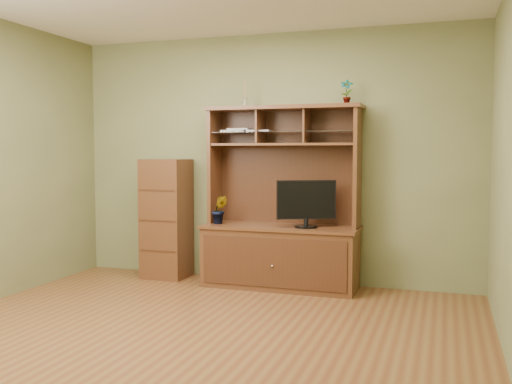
% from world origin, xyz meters
% --- Properties ---
extents(room, '(4.54, 4.04, 2.74)m').
position_xyz_m(room, '(0.00, 0.00, 1.35)').
color(room, brown).
rests_on(room, ground).
extents(media_hutch, '(1.66, 0.61, 1.90)m').
position_xyz_m(media_hutch, '(0.20, 1.73, 0.52)').
color(media_hutch, '#462914').
rests_on(media_hutch, room).
extents(monitor, '(0.57, 0.32, 0.48)m').
position_xyz_m(monitor, '(0.49, 1.65, 0.91)').
color(monitor, black).
rests_on(monitor, media_hutch).
extents(orchid_plant, '(0.20, 0.18, 0.30)m').
position_xyz_m(orchid_plant, '(-0.46, 1.65, 0.80)').
color(orchid_plant, '#2E6021').
rests_on(orchid_plant, media_hutch).
extents(top_plant, '(0.14, 0.10, 0.25)m').
position_xyz_m(top_plant, '(0.86, 1.80, 2.03)').
color(top_plant, '#335F21').
rests_on(top_plant, media_hutch).
extents(reed_diffuser, '(0.06, 0.06, 0.28)m').
position_xyz_m(reed_diffuser, '(-0.22, 1.80, 2.01)').
color(reed_diffuser, silver).
rests_on(reed_diffuser, media_hutch).
extents(magazines, '(0.56, 0.22, 0.04)m').
position_xyz_m(magazines, '(-0.24, 1.81, 1.65)').
color(magazines, '#BBBAC0').
rests_on(magazines, media_hutch).
extents(side_cabinet, '(0.48, 0.44, 1.34)m').
position_xyz_m(side_cabinet, '(-1.15, 1.76, 0.67)').
color(side_cabinet, '#462914').
rests_on(side_cabinet, room).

